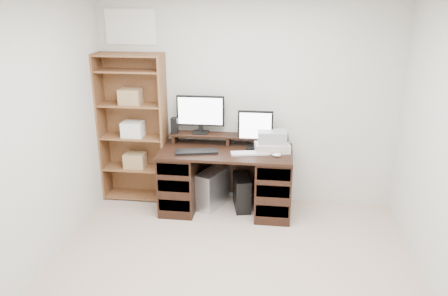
% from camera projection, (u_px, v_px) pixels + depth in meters
% --- Properties ---
extents(room, '(3.54, 4.04, 2.54)m').
position_uv_depth(room, '(225.00, 161.00, 3.26)').
color(room, '#BCA490').
rests_on(room, ground).
extents(desk, '(1.50, 0.70, 0.75)m').
position_uv_depth(desk, '(226.00, 179.00, 5.10)').
color(desk, black).
rests_on(desk, ground).
extents(riser_shelf, '(1.40, 0.22, 0.12)m').
position_uv_depth(riser_shelf, '(229.00, 137.00, 5.15)').
color(riser_shelf, black).
rests_on(riser_shelf, desk).
extents(monitor_wide, '(0.56, 0.15, 0.45)m').
position_uv_depth(monitor_wide, '(200.00, 112.00, 5.14)').
color(monitor_wide, black).
rests_on(monitor_wide, riser_shelf).
extents(monitor_small, '(0.40, 0.15, 0.44)m').
position_uv_depth(monitor_small, '(255.00, 128.00, 4.98)').
color(monitor_small, black).
rests_on(monitor_small, desk).
extents(speaker, '(0.08, 0.08, 0.19)m').
position_uv_depth(speaker, '(175.00, 125.00, 5.17)').
color(speaker, black).
rests_on(speaker, riser_shelf).
extents(keyboard_black, '(0.50, 0.26, 0.03)m').
position_uv_depth(keyboard_black, '(197.00, 152.00, 4.90)').
color(keyboard_black, black).
rests_on(keyboard_black, desk).
extents(keyboard_white, '(0.44, 0.21, 0.02)m').
position_uv_depth(keyboard_white, '(250.00, 153.00, 4.86)').
color(keyboard_white, silver).
rests_on(keyboard_white, desk).
extents(mouse, '(0.10, 0.07, 0.04)m').
position_uv_depth(mouse, '(277.00, 155.00, 4.78)').
color(mouse, silver).
rests_on(mouse, desk).
extents(printer, '(0.43, 0.35, 0.10)m').
position_uv_depth(printer, '(272.00, 146.00, 4.96)').
color(printer, beige).
rests_on(printer, desk).
extents(basket, '(0.34, 0.26, 0.14)m').
position_uv_depth(basket, '(272.00, 137.00, 4.92)').
color(basket, gray).
rests_on(basket, printer).
extents(tower_silver, '(0.36, 0.50, 0.46)m').
position_uv_depth(tower_silver, '(212.00, 189.00, 5.23)').
color(tower_silver, silver).
rests_on(tower_silver, ground).
extents(tower_black, '(0.25, 0.43, 0.40)m').
position_uv_depth(tower_black, '(242.00, 192.00, 5.20)').
color(tower_black, black).
rests_on(tower_black, ground).
extents(bookshelf, '(0.80, 0.30, 1.80)m').
position_uv_depth(bookshelf, '(133.00, 127.00, 5.27)').
color(bookshelf, brown).
rests_on(bookshelf, ground).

